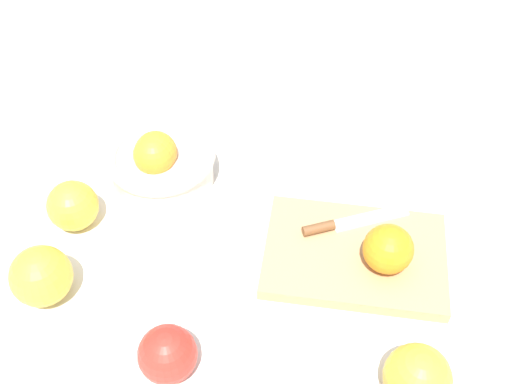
{
  "coord_description": "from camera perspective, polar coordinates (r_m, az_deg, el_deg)",
  "views": [
    {
      "loc": [
        0.14,
        -0.48,
        0.69
      ],
      "look_at": [
        -0.01,
        0.1,
        0.04
      ],
      "focal_mm": 44.11,
      "sensor_mm": 36.0,
      "label": 1
    }
  ],
  "objects": [
    {
      "name": "apple_front_left_2",
      "position": [
        0.75,
        -8.03,
        -14.37
      ],
      "size": [
        0.07,
        0.07,
        0.07
      ],
      "primitive_type": "sphere",
      "color": "red",
      "rests_on": "ground_plane"
    },
    {
      "name": "ground_plane",
      "position": [
        0.85,
        -1.04,
        -6.77
      ],
      "size": [
        2.4,
        2.4,
        0.0
      ],
      "primitive_type": "plane",
      "color": "silver"
    },
    {
      "name": "apple_front_right_2",
      "position": [
        0.75,
        14.42,
        -15.99
      ],
      "size": [
        0.08,
        0.08,
        0.08
      ],
      "primitive_type": "sphere",
      "color": "gold",
      "rests_on": "ground_plane"
    },
    {
      "name": "cutting_board",
      "position": [
        0.86,
        8.93,
        -5.68
      ],
      "size": [
        0.26,
        0.19,
        0.02
      ],
      "primitive_type": "cube",
      "rotation": [
        0.0,
        0.0,
        0.1
      ],
      "color": "tan",
      "rests_on": "ground_plane"
    },
    {
      "name": "bowl",
      "position": [
        0.93,
        -8.66,
        2.66
      ],
      "size": [
        0.16,
        0.16,
        0.1
      ],
      "color": "beige",
      "rests_on": "ground_plane"
    },
    {
      "name": "orange_on_board",
      "position": [
        0.82,
        11.89,
        -5.08
      ],
      "size": [
        0.07,
        0.07,
        0.07
      ],
      "primitive_type": "sphere",
      "color": "orange",
      "rests_on": "cutting_board"
    },
    {
      "name": "apple_mid_left",
      "position": [
        0.91,
        -16.29,
        -1.2
      ],
      "size": [
        0.07,
        0.07,
        0.07
      ],
      "primitive_type": "sphere",
      "color": "gold",
      "rests_on": "ground_plane"
    },
    {
      "name": "apple_front_left",
      "position": [
        0.84,
        -18.91,
        -7.22
      ],
      "size": [
        0.08,
        0.08,
        0.08
      ],
      "primitive_type": "sphere",
      "color": "gold",
      "rests_on": "ground_plane"
    },
    {
      "name": "knife",
      "position": [
        0.88,
        7.72,
        -2.87
      ],
      "size": [
        0.14,
        0.09,
        0.01
      ],
      "color": "silver",
      "rests_on": "cutting_board"
    }
  ]
}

